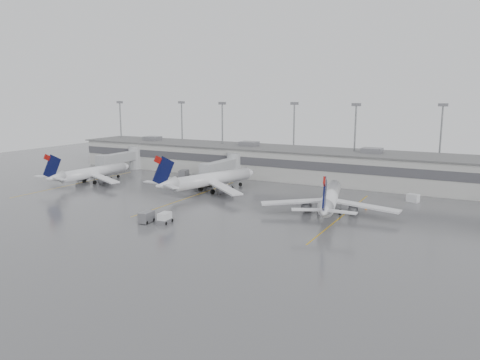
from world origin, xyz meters
The scene contains 18 objects.
ground centered at (0.00, 0.00, 0.00)m, with size 260.00×260.00×0.00m, color #535456.
terminal centered at (-0.01, 57.98, 4.17)m, with size 152.00×17.00×9.45m.
light_masts centered at (0.00, 63.75, 12.03)m, with size 142.40×8.00×20.60m.
jet_bridge_left centered at (-55.50, 45.72, 3.87)m, with size 4.00×17.20×7.00m.
jet_bridge_right centered at (-20.50, 45.72, 3.87)m, with size 4.00×17.20×7.00m.
stand_markings centered at (0.00, 24.00, 0.01)m, with size 105.25×40.00×0.01m.
jet_far_left centered at (-49.64, 25.59, 2.82)m, with size 25.02×28.09×9.08m.
jet_mid_left centered at (-16.63, 30.28, 3.13)m, with size 26.52×30.19×10.07m.
jet_mid_right centered at (14.65, 24.66, 2.99)m, with size 25.86×29.31×9.62m.
baggage_tug centered at (-9.26, 3.72, 0.75)m, with size 2.24×3.19×1.93m.
baggage_cart centered at (-12.46, 2.52, 1.03)m, with size 2.08×3.24×1.97m.
gse_uld_a centered at (-55.99, 40.54, 0.90)m, with size 2.54×1.69×1.80m, color silver.
gse_uld_b centered at (-19.43, 43.04, 0.96)m, with size 2.70×1.80×1.91m, color silver.
gse_uld_c centered at (27.56, 42.66, 0.84)m, with size 2.38×1.59×1.69m, color silver.
gse_loader centered at (-33.36, 44.27, 1.03)m, with size 2.06×3.29×2.06m, color slate.
cone_a centered at (-54.75, 35.07, 0.35)m, with size 0.44×0.44×0.70m, color #DD6704.
cone_b centered at (-13.98, 31.22, 0.31)m, with size 0.39×0.39×0.62m, color #DD6704.
cone_c centered at (20.26, 30.98, 0.34)m, with size 0.42×0.42×0.67m, color #DD6704.
Camera 1 is at (40.96, -61.55, 22.80)m, focal length 35.00 mm.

